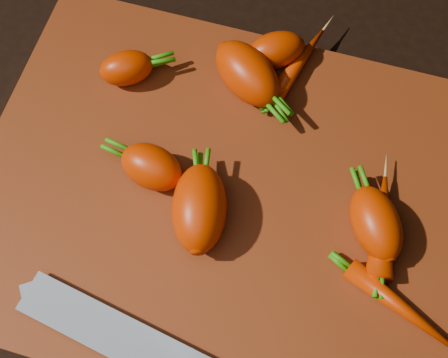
# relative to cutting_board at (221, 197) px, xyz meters

# --- Properties ---
(ground) EXTENTS (2.00, 2.00, 0.01)m
(ground) POSITION_rel_cutting_board_xyz_m (0.00, 0.00, -0.01)
(ground) COLOR black
(cutting_board) EXTENTS (0.50, 0.40, 0.01)m
(cutting_board) POSITION_rel_cutting_board_xyz_m (0.00, 0.00, 0.00)
(cutting_board) COLOR maroon
(cutting_board) RESTS_ON ground
(carrot_0) EXTENTS (0.07, 0.06, 0.04)m
(carrot_0) POSITION_rel_cutting_board_xyz_m (-0.07, 0.00, 0.03)
(carrot_0) COLOR red
(carrot_0) RESTS_ON cutting_board
(carrot_1) EXTENTS (0.10, 0.09, 0.05)m
(carrot_1) POSITION_rel_cutting_board_xyz_m (-0.01, 0.13, 0.03)
(carrot_1) COLOR red
(carrot_1) RESTS_ON cutting_board
(carrot_2) EXTENTS (0.07, 0.10, 0.05)m
(carrot_2) POSITION_rel_cutting_board_xyz_m (-0.01, -0.03, 0.03)
(carrot_2) COLOR red
(carrot_2) RESTS_ON cutting_board
(carrot_3) EXTENTS (0.07, 0.07, 0.04)m
(carrot_3) POSITION_rel_cutting_board_xyz_m (0.01, 0.17, 0.03)
(carrot_3) COLOR red
(carrot_3) RESTS_ON cutting_board
(carrot_4) EXTENTS (0.07, 0.06, 0.04)m
(carrot_4) POSITION_rel_cutting_board_xyz_m (-0.14, 0.10, 0.02)
(carrot_4) COLOR red
(carrot_4) RESTS_ON cutting_board
(carrot_5) EXTENTS (0.08, 0.09, 0.05)m
(carrot_5) POSITION_rel_cutting_board_xyz_m (0.15, 0.00, 0.03)
(carrot_5) COLOR red
(carrot_5) RESTS_ON cutting_board
(carrot_6) EXTENTS (0.05, 0.11, 0.02)m
(carrot_6) POSITION_rel_cutting_board_xyz_m (0.04, 0.17, 0.02)
(carrot_6) COLOR red
(carrot_6) RESTS_ON cutting_board
(carrot_7) EXTENTS (0.12, 0.07, 0.02)m
(carrot_7) POSITION_rel_cutting_board_xyz_m (0.19, -0.07, 0.02)
(carrot_7) COLOR red
(carrot_7) RESTS_ON cutting_board
(carrot_8) EXTENTS (0.04, 0.11, 0.03)m
(carrot_8) POSITION_rel_cutting_board_xyz_m (0.16, 0.01, 0.02)
(carrot_8) COLOR red
(carrot_8) RESTS_ON cutting_board
(knife) EXTENTS (0.36, 0.09, 0.02)m
(knife) POSITION_rel_cutting_board_xyz_m (-0.02, -0.17, 0.01)
(knife) COLOR gray
(knife) RESTS_ON cutting_board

